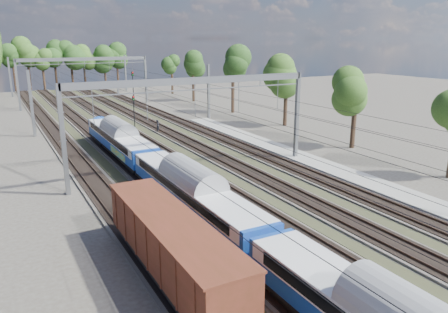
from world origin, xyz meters
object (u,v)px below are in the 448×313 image
freight_boxcar (171,245)px  worker (158,126)px  emu_train (194,188)px  signal_near (134,111)px  signal_far (133,85)px

freight_boxcar → worker: size_ratio=7.50×
emu_train → freight_boxcar: 8.25m
emu_train → signal_near: 28.97m
freight_boxcar → emu_train: bearing=56.9°
emu_train → signal_far: 54.26m
signal_near → signal_far: size_ratio=0.81×
freight_boxcar → signal_far: size_ratio=2.06×
emu_train → freight_boxcar: bearing=-123.1°
worker → signal_far: signal_far is taller
worker → signal_near: 4.09m
emu_train → worker: bearing=74.7°
signal_near → emu_train: bearing=-86.6°
emu_train → signal_far: (11.99, 52.89, 1.80)m
freight_boxcar → worker: (12.38, 35.80, -1.21)m
emu_train → signal_far: signal_far is taller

